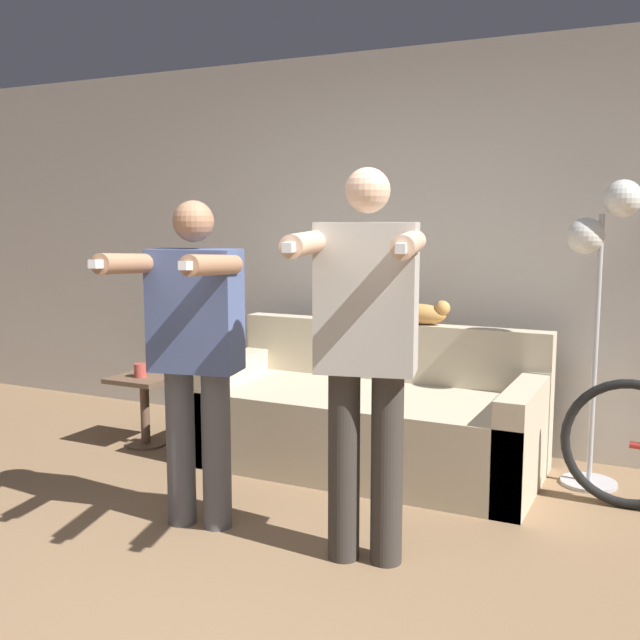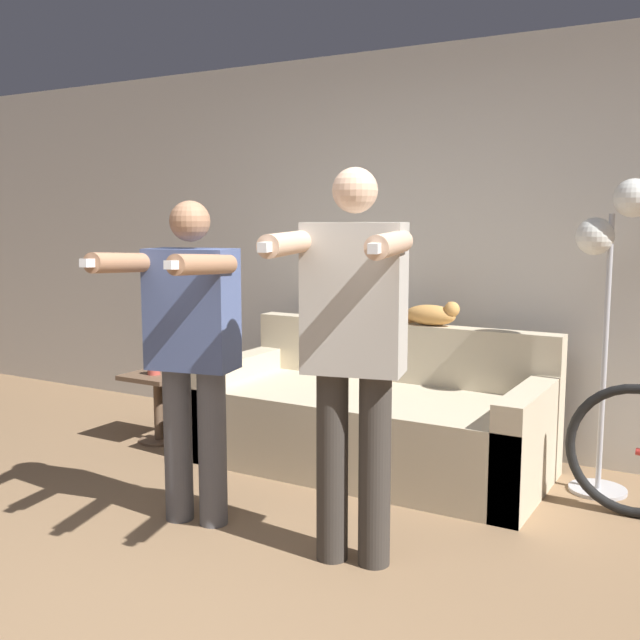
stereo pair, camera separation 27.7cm
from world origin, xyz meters
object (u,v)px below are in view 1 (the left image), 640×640
Objects in this scene: person_left at (194,343)px; side_table at (145,397)px; cup at (140,370)px; floor_lamp at (602,254)px; person_right at (366,341)px; couch at (368,420)px; cat at (422,314)px.

person_left is 3.39× the size of side_table.
floor_lamp is at bearing 10.97° from cup.
person_right is 2.22m from cup.
side_table is (-1.49, -0.26, 0.05)m from couch.
cat is 0.26× the size of floor_lamp.
person_left is 0.93× the size of floor_lamp.
person_right is 1.59m from cat.
couch is 4.38× the size of side_table.
floor_lamp is 2.97m from side_table.
person_left is 1.55m from side_table.
cat is at bearing 173.48° from floor_lamp.
person_left is at bearing -111.46° from cat.
couch is 1.54m from cup.
couch is 1.51m from side_table.
couch reaches higher than side_table.
person_right is at bearing -80.51° from cat.
couch is at bearing -169.07° from floor_lamp.
floor_lamp is at bearing 10.93° from couch.
couch is 4.55× the size of cat.
cup is (-1.09, 0.92, -0.40)m from person_left.
side_table is at bearing 127.74° from person_left.
cat is (0.22, 0.37, 0.63)m from couch.
person_right is 2.28m from side_table.
floor_lamp reaches higher than side_table.
person_left is 17.63× the size of cup.
person_right is 3.80× the size of cat.
cat is 1.13m from floor_lamp.
cat is at bearing 20.12° from side_table.
person_left is at bearing -40.12° from cup.
couch is 1.29× the size of person_left.
side_table is (-1.97, 0.95, -0.66)m from person_right.
floor_lamp is at bearing -6.52° from cat.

